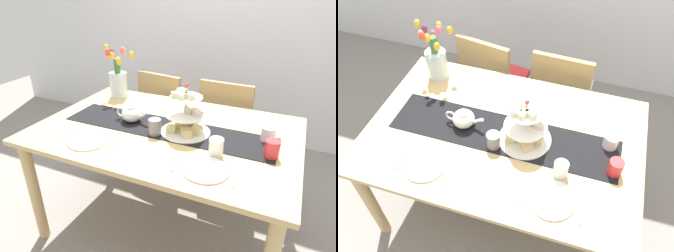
% 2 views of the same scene
% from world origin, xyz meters
% --- Properties ---
extents(ground_plane, '(8.00, 8.00, 0.00)m').
position_xyz_m(ground_plane, '(0.00, 0.00, 0.00)').
color(ground_plane, gray).
extents(room_wall_rear, '(6.00, 0.08, 2.60)m').
position_xyz_m(room_wall_rear, '(0.00, 1.63, 1.30)').
color(room_wall_rear, silver).
rests_on(room_wall_rear, ground_plane).
extents(dining_table, '(1.58, 1.05, 0.77)m').
position_xyz_m(dining_table, '(0.00, 0.00, 0.67)').
color(dining_table, tan).
rests_on(dining_table, ground_plane).
extents(chair_left, '(0.48, 0.48, 0.91)m').
position_xyz_m(chair_left, '(-0.34, 0.75, 0.50)').
color(chair_left, '#9C8254').
rests_on(chair_left, ground_plane).
extents(chair_right, '(0.44, 0.44, 0.91)m').
position_xyz_m(chair_right, '(0.22, 0.75, 0.50)').
color(chair_right, '#9C8254').
rests_on(chair_right, ground_plane).
extents(table_runner, '(1.33, 0.30, 0.00)m').
position_xyz_m(table_runner, '(0.00, 0.00, 0.77)').
color(table_runner, black).
rests_on(table_runner, dining_table).
extents(tiered_cake_stand, '(0.30, 0.30, 0.30)m').
position_xyz_m(tiered_cake_stand, '(0.13, 0.00, 0.86)').
color(tiered_cake_stand, beige).
rests_on(tiered_cake_stand, table_runner).
extents(teapot, '(0.24, 0.13, 0.14)m').
position_xyz_m(teapot, '(-0.24, 0.00, 0.83)').
color(teapot, white).
rests_on(teapot, table_runner).
extents(tulip_vase, '(0.22, 0.20, 0.40)m').
position_xyz_m(tulip_vase, '(-0.58, 0.37, 0.91)').
color(tulip_vase, silver).
rests_on(tulip_vase, dining_table).
extents(cream_jug, '(0.08, 0.08, 0.08)m').
position_xyz_m(cream_jug, '(0.59, 0.10, 0.81)').
color(cream_jug, white).
rests_on(cream_jug, dining_table).
extents(dinner_plate_left, '(0.23, 0.23, 0.01)m').
position_xyz_m(dinner_plate_left, '(-0.33, -0.33, 0.78)').
color(dinner_plate_left, white).
rests_on(dinner_plate_left, dining_table).
extents(fork_left, '(0.02, 0.15, 0.01)m').
position_xyz_m(fork_left, '(-0.48, -0.33, 0.77)').
color(fork_left, silver).
rests_on(fork_left, dining_table).
extents(knife_left, '(0.03, 0.17, 0.01)m').
position_xyz_m(knife_left, '(-0.19, -0.33, 0.77)').
color(knife_left, silver).
rests_on(knife_left, dining_table).
extents(dinner_plate_right, '(0.23, 0.23, 0.01)m').
position_xyz_m(dinner_plate_right, '(0.36, -0.33, 0.78)').
color(dinner_plate_right, white).
rests_on(dinner_plate_right, dining_table).
extents(fork_right, '(0.02, 0.15, 0.01)m').
position_xyz_m(fork_right, '(0.22, -0.33, 0.77)').
color(fork_right, silver).
rests_on(fork_right, dining_table).
extents(knife_right, '(0.03, 0.17, 0.01)m').
position_xyz_m(knife_right, '(0.51, -0.33, 0.77)').
color(knife_right, silver).
rests_on(knife_right, dining_table).
extents(mug_grey, '(0.08, 0.08, 0.09)m').
position_xyz_m(mug_grey, '(-0.03, -0.10, 0.82)').
color(mug_grey, slate).
rests_on(mug_grey, table_runner).
extents(mug_white_text, '(0.08, 0.08, 0.09)m').
position_xyz_m(mug_white_text, '(0.37, -0.17, 0.82)').
color(mug_white_text, white).
rests_on(mug_white_text, dining_table).
extents(mug_orange, '(0.08, 0.08, 0.09)m').
position_xyz_m(mug_orange, '(0.63, -0.08, 0.82)').
color(mug_orange, red).
rests_on(mug_orange, dining_table).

